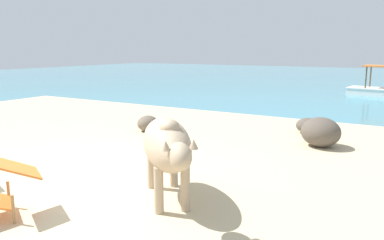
# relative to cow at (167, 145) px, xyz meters

# --- Properties ---
(sand_beach) EXTENTS (18.00, 14.00, 0.04)m
(sand_beach) POSITION_rel_cow_xyz_m (-1.71, -0.30, -0.76)
(sand_beach) COLOR #CCB78E
(sand_beach) RESTS_ON ground
(water_surface) EXTENTS (60.00, 36.00, 0.03)m
(water_surface) POSITION_rel_cow_xyz_m (-1.71, 21.70, -0.78)
(water_surface) COLOR teal
(water_surface) RESTS_ON ground
(cow) EXTENTS (1.63, 1.74, 1.12)m
(cow) POSITION_rel_cow_xyz_m (0.00, 0.00, 0.00)
(cow) COLOR tan
(cow) RESTS_ON sand_beach
(deck_chair_far) EXTENTS (0.84, 0.93, 0.68)m
(deck_chair_far) POSITION_rel_cow_xyz_m (-1.38, -1.36, -0.35)
(deck_chair_far) COLOR #A37A4C
(deck_chair_far) RESTS_ON sand_beach
(shore_rock_large) EXTENTS (0.68, 0.75, 0.37)m
(shore_rock_large) POSITION_rel_cow_xyz_m (-2.78, 3.29, -0.55)
(shore_rock_large) COLOR #6B5B4C
(shore_rock_large) RESTS_ON sand_beach
(shore_rock_medium) EXTENTS (1.09, 1.07, 0.60)m
(shore_rock_medium) POSITION_rel_cow_xyz_m (1.13, 3.85, -0.44)
(shore_rock_medium) COLOR brown
(shore_rock_medium) RESTS_ON sand_beach
(shore_rock_small) EXTENTS (0.65, 0.64, 0.36)m
(shore_rock_small) POSITION_rel_cow_xyz_m (0.63, 4.99, -0.56)
(shore_rock_small) COLOR brown
(shore_rock_small) RESTS_ON sand_beach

